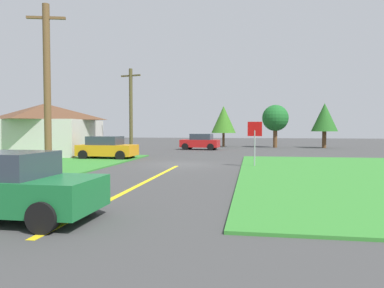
# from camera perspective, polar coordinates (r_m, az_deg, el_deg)

# --- Properties ---
(ground_plane) EXTENTS (120.00, 120.00, 0.00)m
(ground_plane) POSITION_cam_1_polar(r_m,az_deg,el_deg) (21.84, -1.88, -3.24)
(ground_plane) COLOR #3F3F3F
(grass_verge_right) EXTENTS (12.00, 20.00, 0.08)m
(grass_verge_right) POSITION_cam_1_polar(r_m,az_deg,el_deg) (18.28, 26.76, -4.50)
(grass_verge_right) COLOR #34822F
(grass_verge_right) RESTS_ON ground
(lane_stripe_center) EXTENTS (0.20, 14.00, 0.01)m
(lane_stripe_center) POSITION_cam_1_polar(r_m,az_deg,el_deg) (14.14, -8.25, -6.39)
(lane_stripe_center) COLOR yellow
(lane_stripe_center) RESTS_ON ground
(stop_sign) EXTENTS (0.80, 0.18, 2.55)m
(stop_sign) POSITION_cam_1_polar(r_m,az_deg,el_deg) (20.47, 9.89, 1.42)
(stop_sign) COLOR #9EA0A8
(stop_sign) RESTS_ON ground
(car_behind_on_main_road) EXTENTS (4.25, 2.17, 1.62)m
(car_behind_on_main_road) POSITION_cam_1_polar(r_m,az_deg,el_deg) (9.73, -27.17, -5.91)
(car_behind_on_main_road) COLOR #196B33
(car_behind_on_main_road) RESTS_ON ground
(parked_car_near_building) EXTENTS (4.08, 2.21, 1.62)m
(parked_car_near_building) POSITION_cam_1_polar(r_m,az_deg,el_deg) (26.18, -13.33, -0.58)
(parked_car_near_building) COLOR orange
(parked_car_near_building) RESTS_ON ground
(car_approaching_junction) EXTENTS (4.03, 2.31, 1.62)m
(car_approaching_junction) POSITION_cam_1_polar(r_m,az_deg,el_deg) (36.77, 1.33, 0.35)
(car_approaching_junction) COLOR red
(car_approaching_junction) RESTS_ON ground
(utility_pole_near) EXTENTS (1.77, 0.57, 8.04)m
(utility_pole_near) POSITION_cam_1_polar(r_m,az_deg,el_deg) (18.68, -21.92, 8.27)
(utility_pole_near) COLOR brown
(utility_pole_near) RESTS_ON ground
(utility_pole_mid) EXTENTS (1.78, 0.55, 7.01)m
(utility_pole_mid) POSITION_cam_1_polar(r_m,az_deg,el_deg) (29.85, -9.63, 5.25)
(utility_pole_mid) COLOR #4C4525
(utility_pole_mid) RESTS_ON ground
(oak_tree_left) EXTENTS (2.95, 2.95, 4.82)m
(oak_tree_left) POSITION_cam_1_polar(r_m,az_deg,el_deg) (41.78, 13.04, 3.98)
(oak_tree_left) COLOR brown
(oak_tree_left) RESTS_ON ground
(pine_tree_center) EXTENTS (2.83, 2.83, 4.96)m
(pine_tree_center) POSITION_cam_1_polar(r_m,az_deg,el_deg) (42.42, 20.22, 3.95)
(pine_tree_center) COLOR brown
(pine_tree_center) RESTS_ON ground
(oak_tree_right) EXTENTS (2.89, 2.89, 4.82)m
(oak_tree_right) POSITION_cam_1_polar(r_m,az_deg,el_deg) (42.82, 5.01, 3.88)
(oak_tree_right) COLOR brown
(oak_tree_right) RESTS_ON ground
(barn) EXTENTS (7.94, 7.52, 4.19)m
(barn) POSITION_cam_1_polar(r_m,az_deg,el_deg) (31.62, -22.20, 2.15)
(barn) COLOR beige
(barn) RESTS_ON ground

